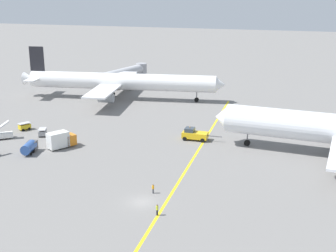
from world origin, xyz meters
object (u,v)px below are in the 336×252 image
object	(u,v)px
gse_baggage_cart_near_cluster	(25,126)
ground_crew_ramp_agent_by_cones	(153,189)
ground_crew_marshaller_foreground	(157,210)
gse_catering_truck_tall	(61,140)
airliner_at_gate_left	(120,82)
jet_bridge	(127,72)
gse_baggage_cart_trailing	(43,132)
gse_stair_truck_yellow	(2,134)
pushback_tug	(194,134)
gse_fuel_bowser_stubby	(30,147)

from	to	relation	value
gse_baggage_cart_near_cluster	ground_crew_ramp_agent_by_cones	distance (m)	46.79
ground_crew_marshaller_foreground	gse_catering_truck_tall	bearing A→B (deg)	140.74
gse_catering_truck_tall	ground_crew_ramp_agent_by_cones	world-z (taller)	gse_catering_truck_tall
airliner_at_gate_left	jet_bridge	size ratio (longest dim) A/B	2.66
ground_crew_marshaller_foreground	gse_baggage_cart_trailing	bearing A→B (deg)	141.22
airliner_at_gate_left	gse_stair_truck_yellow	world-z (taller)	airliner_at_gate_left
gse_stair_truck_yellow	jet_bridge	xyz separation A→B (m)	(4.71, 64.83, 2.96)
gse_baggage_cart_near_cluster	ground_crew_ramp_agent_by_cones	bearing A→B (deg)	-32.08
gse_baggage_cart_trailing	gse_stair_truck_yellow	distance (m)	8.68
gse_stair_truck_yellow	ground_crew_marshaller_foreground	bearing A→B (deg)	-29.51
gse_baggage_cart_near_cluster	ground_crew_marshaller_foreground	world-z (taller)	ground_crew_marshaller_foreground
gse_catering_truck_tall	gse_stair_truck_yellow	xyz separation A→B (m)	(-15.46, 1.67, -0.73)
pushback_tug	gse_baggage_cart_trailing	world-z (taller)	pushback_tug
airliner_at_gate_left	gse_stair_truck_yellow	bearing A→B (deg)	-104.57
jet_bridge	gse_baggage_cart_trailing	bearing A→B (deg)	-87.33
airliner_at_gate_left	gse_fuel_bowser_stubby	xyz separation A→B (m)	(-0.07, -48.84, -3.91)
gse_fuel_bowser_stubby	ground_crew_ramp_agent_by_cones	world-z (taller)	gse_fuel_bowser_stubby
gse_baggage_cart_trailing	jet_bridge	xyz separation A→B (m)	(-2.82, 60.52, 3.12)
airliner_at_gate_left	gse_stair_truck_yellow	size ratio (longest dim) A/B	12.76
gse_catering_truck_tall	gse_fuel_bowser_stubby	world-z (taller)	gse_catering_truck_tall
pushback_tug	gse_baggage_cart_trailing	size ratio (longest dim) A/B	2.80
ground_crew_marshaller_foreground	gse_fuel_bowser_stubby	bearing A→B (deg)	150.75
gse_baggage_cart_trailing	airliner_at_gate_left	bearing A→B (deg)	84.76
gse_stair_truck_yellow	ground_crew_marshaller_foreground	distance (m)	50.15
gse_baggage_cart_trailing	gse_stair_truck_yellow	size ratio (longest dim) A/B	0.66
gse_baggage_cart_near_cluster	gse_catering_truck_tall	xyz separation A→B (m)	(14.40, -8.93, 0.90)
gse_fuel_bowser_stubby	ground_crew_marshaller_foreground	xyz separation A→B (m)	(32.68, -18.30, -0.41)
gse_baggage_cart_near_cluster	gse_stair_truck_yellow	distance (m)	7.34
pushback_tug	gse_catering_truck_tall	size ratio (longest dim) A/B	1.41
gse_catering_truck_tall	jet_bridge	bearing A→B (deg)	99.18
gse_baggage_cart_near_cluster	gse_catering_truck_tall	bearing A→B (deg)	-31.81
ground_crew_ramp_agent_by_cones	gse_stair_truck_yellow	bearing A→B (deg)	156.63
airliner_at_gate_left	gse_catering_truck_tall	xyz separation A→B (m)	(4.43, -44.11, -3.48)
gse_stair_truck_yellow	gse_fuel_bowser_stubby	bearing A→B (deg)	-30.29
gse_baggage_cart_trailing	ground_crew_marshaller_foreground	world-z (taller)	ground_crew_marshaller_foreground
airliner_at_gate_left	ground_crew_marshaller_foreground	distance (m)	74.77
pushback_tug	ground_crew_marshaller_foreground	world-z (taller)	pushback_tug
pushback_tug	gse_baggage_cart_trailing	bearing A→B (deg)	-168.29
gse_fuel_bowser_stubby	ground_crew_ramp_agent_by_cones	size ratio (longest dim) A/B	3.27
gse_fuel_bowser_stubby	ground_crew_ramp_agent_by_cones	distance (m)	31.78
jet_bridge	ground_crew_ramp_agent_by_cones	bearing A→B (deg)	-66.41
pushback_tug	gse_baggage_cart_trailing	xyz separation A→B (m)	(-33.34, -6.91, -0.39)
gse_baggage_cart_near_cluster	gse_fuel_bowser_stubby	size ratio (longest dim) A/B	0.61
gse_fuel_bowser_stubby	gse_baggage_cart_near_cluster	bearing A→B (deg)	125.94
gse_catering_truck_tall	ground_crew_marshaller_foreground	distance (m)	36.41
pushback_tug	ground_crew_ramp_agent_by_cones	size ratio (longest dim) A/B	5.54
gse_stair_truck_yellow	ground_crew_ramp_agent_by_cones	size ratio (longest dim) A/B	3.02
airliner_at_gate_left	gse_baggage_cart_near_cluster	size ratio (longest dim) A/B	19.31
ground_crew_marshaller_foreground	airliner_at_gate_left	bearing A→B (deg)	115.91
pushback_tug	jet_bridge	xyz separation A→B (m)	(-36.16, 53.61, 2.74)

